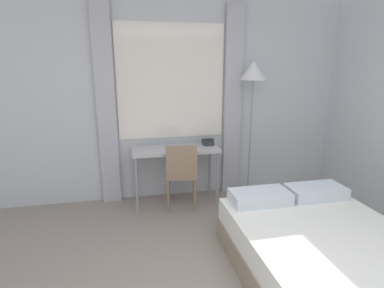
# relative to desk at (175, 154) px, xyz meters

# --- Properties ---
(wall_back_with_window) EXTENTS (5.66, 0.13, 2.70)m
(wall_back_with_window) POSITION_rel_desk_xyz_m (0.08, 0.31, 0.66)
(wall_back_with_window) COLOR silver
(wall_back_with_window) RESTS_ON ground_plane
(desk) EXTENTS (1.13, 0.46, 0.77)m
(desk) POSITION_rel_desk_xyz_m (0.00, 0.00, 0.00)
(desk) COLOR #B2B2B7
(desk) RESTS_ON ground_plane
(desk_chair) EXTENTS (0.46, 0.46, 0.88)m
(desk_chair) POSITION_rel_desk_xyz_m (0.04, -0.20, -0.17)
(desk_chair) COLOR #8C7259
(desk_chair) RESTS_ON ground_plane
(bed) EXTENTS (1.41, 2.01, 0.58)m
(bed) POSITION_rel_desk_xyz_m (1.00, -1.92, -0.45)
(bed) COLOR gray
(bed) RESTS_ON ground_plane
(standing_lamp) EXTENTS (0.36, 0.36, 1.87)m
(standing_lamp) POSITION_rel_desk_xyz_m (1.04, 0.00, 0.94)
(standing_lamp) COLOR #4C4C51
(standing_lamp) RESTS_ON ground_plane
(telephone) EXTENTS (0.15, 0.17, 0.09)m
(telephone) POSITION_rel_desk_xyz_m (0.46, 0.09, 0.12)
(telephone) COLOR #2D2D2D
(telephone) RESTS_ON desk
(book) EXTENTS (0.21, 0.18, 0.02)m
(book) POSITION_rel_desk_xyz_m (0.06, -0.05, 0.09)
(book) COLOR #33664C
(book) RESTS_ON desk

